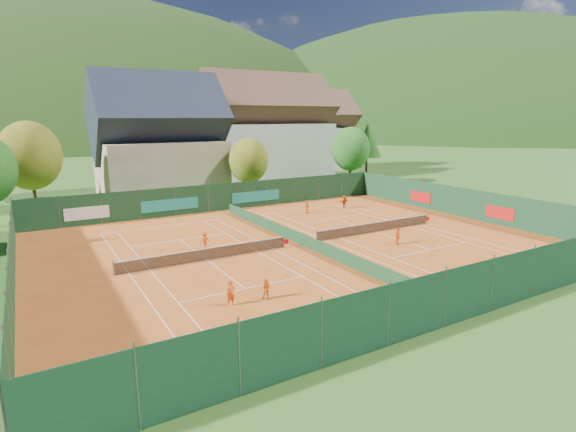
# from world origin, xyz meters

# --- Properties ---
(ground) EXTENTS (600.00, 600.00, 0.00)m
(ground) POSITION_xyz_m (0.00, 0.00, -0.02)
(ground) COLOR #2E561B
(ground) RESTS_ON ground
(clay_pad) EXTENTS (40.00, 32.00, 0.01)m
(clay_pad) POSITION_xyz_m (0.00, 0.00, 0.01)
(clay_pad) COLOR #B24F1A
(clay_pad) RESTS_ON ground
(court_markings_left) EXTENTS (11.03, 23.83, 0.00)m
(court_markings_left) POSITION_xyz_m (-8.00, 0.00, 0.01)
(court_markings_left) COLOR white
(court_markings_left) RESTS_ON ground
(court_markings_right) EXTENTS (11.03, 23.83, 0.00)m
(court_markings_right) POSITION_xyz_m (8.00, 0.00, 0.01)
(court_markings_right) COLOR white
(court_markings_right) RESTS_ON ground
(tennis_net_left) EXTENTS (13.30, 0.10, 1.02)m
(tennis_net_left) POSITION_xyz_m (-7.85, 0.00, 0.51)
(tennis_net_left) COLOR #59595B
(tennis_net_left) RESTS_ON ground
(tennis_net_right) EXTENTS (13.30, 0.10, 1.02)m
(tennis_net_right) POSITION_xyz_m (8.15, 0.00, 0.51)
(tennis_net_right) COLOR #59595B
(tennis_net_right) RESTS_ON ground
(court_divider) EXTENTS (0.03, 28.80, 1.00)m
(court_divider) POSITION_xyz_m (0.00, 0.00, 0.50)
(court_divider) COLOR #153A1E
(court_divider) RESTS_ON ground
(fence_north) EXTENTS (40.00, 0.10, 3.00)m
(fence_north) POSITION_xyz_m (-0.46, 15.99, 1.47)
(fence_north) COLOR #14371D
(fence_north) RESTS_ON ground
(fence_south) EXTENTS (40.00, 0.04, 3.00)m
(fence_south) POSITION_xyz_m (0.00, -16.00, 1.50)
(fence_south) COLOR #143923
(fence_south) RESTS_ON ground
(fence_west) EXTENTS (0.04, 32.00, 3.00)m
(fence_west) POSITION_xyz_m (-20.00, 0.00, 1.50)
(fence_west) COLOR #163C1E
(fence_west) RESTS_ON ground
(fence_east) EXTENTS (0.09, 32.00, 3.00)m
(fence_east) POSITION_xyz_m (20.00, 0.05, 1.48)
(fence_east) COLOR #14381F
(fence_east) RESTS_ON ground
(chalet) EXTENTS (16.20, 12.00, 16.00)m
(chalet) POSITION_xyz_m (-3.00, 30.00, 6.62)
(chalet) COLOR beige
(chalet) RESTS_ON ground
(hotel_block_a) EXTENTS (21.60, 11.00, 17.25)m
(hotel_block_a) POSITION_xyz_m (16.00, 36.00, 7.38)
(hotel_block_a) COLOR silver
(hotel_block_a) RESTS_ON ground
(hotel_block_b) EXTENTS (17.28, 10.00, 15.50)m
(hotel_block_b) POSITION_xyz_m (30.00, 44.00, 6.62)
(hotel_block_b) COLOR silver
(hotel_block_b) RESTS_ON ground
(tree_west_mid) EXTENTS (6.44, 6.44, 9.78)m
(tree_west_mid) POSITION_xyz_m (-18.00, 26.00, 6.07)
(tree_west_mid) COLOR #4C2E1B
(tree_west_mid) RESTS_ON ground
(tree_center) EXTENTS (5.01, 5.01, 7.60)m
(tree_center) POSITION_xyz_m (6.00, 22.00, 4.72)
(tree_center) COLOR #492E1A
(tree_center) RESTS_ON ground
(tree_east_front) EXTENTS (5.72, 5.72, 8.69)m
(tree_east_front) POSITION_xyz_m (24.00, 24.00, 5.39)
(tree_east_front) COLOR #452A18
(tree_east_front) RESTS_ON ground
(tree_east_mid) EXTENTS (5.04, 5.04, 9.00)m
(tree_east_mid) POSITION_xyz_m (34.00, 32.00, 6.06)
(tree_east_mid) COLOR #472A19
(tree_east_mid) RESTS_ON ground
(tree_east_back) EXTENTS (7.15, 7.15, 10.86)m
(tree_east_back) POSITION_xyz_m (26.00, 40.00, 6.74)
(tree_east_back) COLOR #422C17
(tree_east_back) RESTS_ON ground
(mountain_backdrop) EXTENTS (820.00, 530.00, 242.00)m
(mountain_backdrop) POSITION_xyz_m (28.54, 233.48, -39.64)
(mountain_backdrop) COLOR black
(mountain_backdrop) RESTS_ON ground
(ball_hopper) EXTENTS (0.34, 0.34, 0.80)m
(ball_hopper) POSITION_xyz_m (12.40, -12.90, 0.56)
(ball_hopper) COLOR slate
(ball_hopper) RESTS_ON ground
(loose_ball_0) EXTENTS (0.07, 0.07, 0.07)m
(loose_ball_0) POSITION_xyz_m (-10.85, -3.92, 0.03)
(loose_ball_0) COLOR #CCD833
(loose_ball_0) RESTS_ON ground
(loose_ball_1) EXTENTS (0.07, 0.07, 0.07)m
(loose_ball_1) POSITION_xyz_m (5.09, -8.49, 0.03)
(loose_ball_1) COLOR #CCD833
(loose_ball_1) RESTS_ON ground
(loose_ball_2) EXTENTS (0.07, 0.07, 0.07)m
(loose_ball_2) POSITION_xyz_m (2.66, 1.48, 0.03)
(loose_ball_2) COLOR #CCD833
(loose_ball_2) RESTS_ON ground
(loose_ball_3) EXTENTS (0.07, 0.07, 0.07)m
(loose_ball_3) POSITION_xyz_m (-4.70, 6.00, 0.03)
(loose_ball_3) COLOR #CCD833
(loose_ball_3) RESTS_ON ground
(loose_ball_4) EXTENTS (0.07, 0.07, 0.07)m
(loose_ball_4) POSITION_xyz_m (10.23, -5.86, 0.03)
(loose_ball_4) COLOR #CCD833
(loose_ball_4) RESTS_ON ground
(player_left_near) EXTENTS (0.56, 0.39, 1.48)m
(player_left_near) POSITION_xyz_m (-9.72, -8.26, 0.74)
(player_left_near) COLOR #E45114
(player_left_near) RESTS_ON ground
(player_left_mid) EXTENTS (0.76, 0.72, 1.25)m
(player_left_mid) POSITION_xyz_m (-7.63, -8.51, 0.62)
(player_left_mid) COLOR orange
(player_left_mid) RESTS_ON ground
(player_left_far) EXTENTS (1.01, 0.71, 1.42)m
(player_left_far) POSITION_xyz_m (-7.15, 2.77, 0.71)
(player_left_far) COLOR #D45B12
(player_left_far) RESTS_ON ground
(player_right_near) EXTENTS (0.70, 0.91, 1.45)m
(player_right_near) POSITION_xyz_m (6.77, -4.03, 0.72)
(player_right_near) COLOR #E64B14
(player_right_near) RESTS_ON ground
(player_right_far_a) EXTENTS (0.67, 0.46, 1.33)m
(player_right_far_a) POSITION_xyz_m (6.95, 9.81, 0.66)
(player_right_far_a) COLOR #CD5C12
(player_right_far_a) RESTS_ON ground
(player_right_far_b) EXTENTS (1.41, 0.58, 1.48)m
(player_right_far_b) POSITION_xyz_m (12.14, 10.02, 0.74)
(player_right_far_b) COLOR #E05313
(player_right_far_b) RESTS_ON ground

